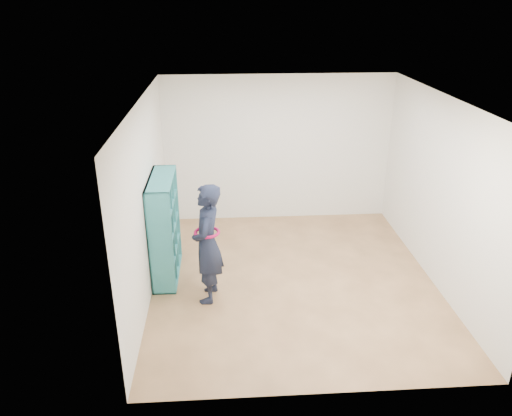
{
  "coord_description": "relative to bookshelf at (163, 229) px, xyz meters",
  "views": [
    {
      "loc": [
        -0.96,
        -6.19,
        3.81
      ],
      "look_at": [
        -0.52,
        0.3,
        1.02
      ],
      "focal_mm": 35.0,
      "sensor_mm": 36.0,
      "label": 1
    }
  ],
  "objects": [
    {
      "name": "person",
      "position": [
        0.65,
        -0.66,
        0.09
      ],
      "size": [
        0.47,
        0.64,
        1.64
      ],
      "rotation": [
        0.0,
        0.0,
        -1.7
      ],
      "color": "black",
      "rests_on": "floor"
    },
    {
      "name": "wall_back",
      "position": [
        1.85,
        1.96,
        0.57
      ],
      "size": [
        4.0,
        0.02,
        2.6
      ],
      "primitive_type": "cube",
      "color": "white",
      "rests_on": "floor"
    },
    {
      "name": "floor",
      "position": [
        1.85,
        -0.29,
        -0.73
      ],
      "size": [
        4.5,
        4.5,
        0.0
      ],
      "primitive_type": "plane",
      "color": "brown",
      "rests_on": "ground"
    },
    {
      "name": "smartphone",
      "position": [
        0.51,
        -0.56,
        0.2
      ],
      "size": [
        0.02,
        0.1,
        0.13
      ],
      "rotation": [
        0.38,
        0.0,
        0.16
      ],
      "color": "silver",
      "rests_on": "person"
    },
    {
      "name": "wall_front",
      "position": [
        1.85,
        -2.54,
        0.57
      ],
      "size": [
        4.0,
        0.02,
        2.6
      ],
      "primitive_type": "cube",
      "color": "white",
      "rests_on": "floor"
    },
    {
      "name": "wall_left",
      "position": [
        -0.15,
        -0.29,
        0.57
      ],
      "size": [
        0.02,
        4.5,
        2.6
      ],
      "primitive_type": "cube",
      "color": "white",
      "rests_on": "floor"
    },
    {
      "name": "wall_right",
      "position": [
        3.85,
        -0.29,
        0.57
      ],
      "size": [
        0.02,
        4.5,
        2.6
      ],
      "primitive_type": "cube",
      "color": "white",
      "rests_on": "floor"
    },
    {
      "name": "ceiling",
      "position": [
        1.85,
        -0.29,
        1.87
      ],
      "size": [
        4.5,
        4.5,
        0.0
      ],
      "primitive_type": "plane",
      "color": "white",
      "rests_on": "wall_back"
    },
    {
      "name": "bookshelf",
      "position": [
        0.0,
        0.0,
        0.0
      ],
      "size": [
        0.33,
        1.13,
        1.51
      ],
      "color": "teal",
      "rests_on": "floor"
    }
  ]
}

